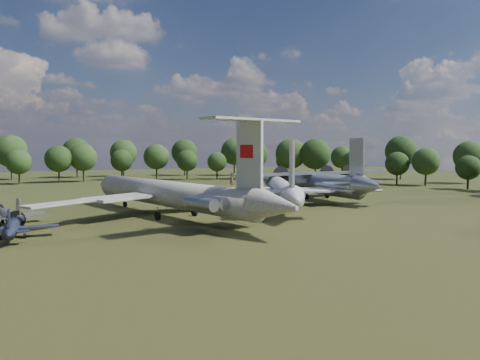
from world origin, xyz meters
name	(u,v)px	position (x,y,z in m)	size (l,w,h in m)	color
ground	(168,213)	(0.00, 0.00, 0.00)	(300.00, 300.00, 0.00)	#1C3612
il62_airliner	(169,199)	(-0.82, -3.19, 2.70)	(42.32, 55.01, 5.40)	silver
tu104_jet	(280,192)	(20.92, 1.14, 2.40)	(35.94, 47.92, 4.79)	white
an12_transport	(314,185)	(33.36, 9.11, 2.63)	(35.71, 39.91, 5.25)	#ADAFB5
small_prop_west	(12,230)	(-21.87, -12.59, 0.99)	(9.92, 13.52, 1.98)	black
small_prop_northwest	(9,218)	(-22.58, -1.87, 1.00)	(9.96, 13.58, 1.99)	#95989C
person_on_il62	(232,180)	(3.18, -17.76, 6.34)	(0.69, 0.45, 1.88)	#8A6646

